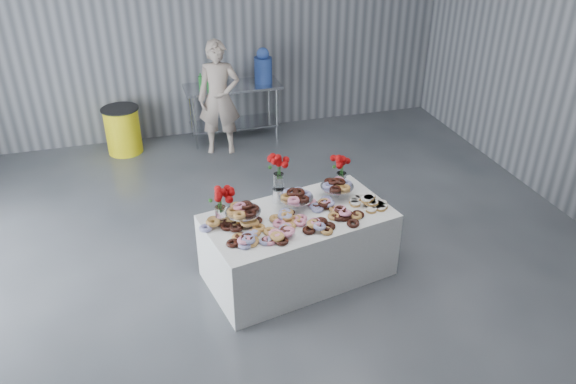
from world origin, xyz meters
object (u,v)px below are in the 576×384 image
display_table (298,245)px  trash_barrel (123,130)px  water_jug (263,67)px  prep_table (233,102)px  person (219,98)px

display_table → trash_barrel: 4.04m
display_table → trash_barrel: display_table is taller
water_jug → display_table: bearing=-98.6°
prep_table → trash_barrel: size_ratio=2.08×
prep_table → trash_barrel: 1.76m
display_table → water_jug: 3.83m
person → water_jug: bearing=40.8°
display_table → trash_barrel: size_ratio=2.63×
person → trash_barrel: size_ratio=2.39×
display_table → trash_barrel: (-1.68, 3.67, -0.01)m
trash_barrel → person: bearing=-14.6°
prep_table → person: person is taller
person → prep_table: bearing=68.4°
prep_table → person: size_ratio=0.87×
person → display_table: bearing=-72.8°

